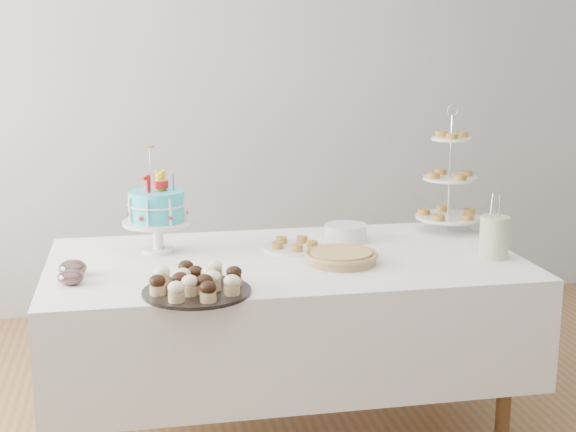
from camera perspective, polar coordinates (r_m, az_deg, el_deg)
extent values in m
cube|color=#A7AAAD|center=(4.87, -4.00, 8.94)|extent=(5.00, 0.04, 2.70)
cube|color=silver|center=(3.36, -0.18, -6.69)|extent=(1.92, 1.02, 0.45)
cylinder|color=brown|center=(3.06, -14.51, -13.42)|extent=(0.06, 0.06, 0.67)
cylinder|color=brown|center=(3.36, 15.19, -11.00)|extent=(0.06, 0.06, 0.67)
cylinder|color=brown|center=(3.74, -13.87, -8.49)|extent=(0.06, 0.06, 0.67)
cylinder|color=brown|center=(3.99, 10.53, -6.97)|extent=(0.06, 0.06, 0.67)
cylinder|color=#31CCD4|center=(3.38, -9.30, 0.73)|extent=(0.23, 0.23, 0.13)
torus|color=white|center=(3.38, -9.30, 0.84)|extent=(0.24, 0.24, 0.01)
cube|color=red|center=(3.34, -9.92, 2.28)|extent=(0.03, 0.02, 0.07)
cylinder|color=blue|center=(3.36, -8.16, 2.42)|extent=(0.01, 0.01, 0.07)
cylinder|color=silver|center=(3.38, -9.78, 3.31)|extent=(0.00, 0.00, 0.18)
cylinder|color=yellow|center=(3.36, -9.84, 4.89)|extent=(0.05, 0.05, 0.01)
cylinder|color=black|center=(2.86, -6.51, -5.35)|extent=(0.39, 0.39, 0.01)
ellipsoid|color=black|center=(2.84, -8.05, -4.35)|extent=(0.06, 0.06, 0.04)
ellipsoid|color=#FFF2C5|center=(2.85, -5.03, -4.21)|extent=(0.06, 0.06, 0.04)
cylinder|color=tan|center=(3.23, 3.80, -3.05)|extent=(0.28, 0.28, 0.03)
cylinder|color=tan|center=(3.22, 3.80, -2.69)|extent=(0.25, 0.25, 0.02)
torus|color=tan|center=(3.22, 3.80, -2.75)|extent=(0.30, 0.30, 0.02)
cylinder|color=silver|center=(3.78, 11.46, 2.97)|extent=(0.02, 0.02, 0.54)
cylinder|color=white|center=(3.82, 11.33, -0.08)|extent=(0.30, 0.30, 0.01)
cylinder|color=white|center=(3.78, 11.44, 2.64)|extent=(0.25, 0.25, 0.01)
cylinder|color=white|center=(3.76, 11.57, 5.41)|extent=(0.18, 0.18, 0.01)
torus|color=silver|center=(3.74, 11.65, 7.34)|extent=(0.06, 0.01, 0.06)
cylinder|color=white|center=(3.57, 4.13, -1.20)|extent=(0.19, 0.19, 0.07)
cylinder|color=white|center=(3.43, 0.43, -2.28)|extent=(0.27, 0.27, 0.01)
ellipsoid|color=silver|center=(3.04, -15.19, -4.22)|extent=(0.10, 0.10, 0.06)
cylinder|color=#4E0E06|center=(3.05, -15.18, -4.30)|extent=(0.07, 0.07, 0.03)
ellipsoid|color=silver|center=(3.15, -15.06, -3.60)|extent=(0.11, 0.11, 0.06)
cylinder|color=#4E0E06|center=(3.15, -15.05, -3.69)|extent=(0.07, 0.07, 0.03)
cylinder|color=silver|center=(3.38, 14.46, -1.47)|extent=(0.12, 0.12, 0.17)
cylinder|color=silver|center=(3.40, 15.47, -1.20)|extent=(0.01, 0.01, 0.09)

